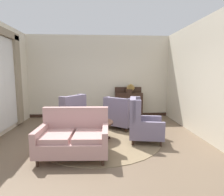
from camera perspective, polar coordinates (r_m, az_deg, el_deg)
name	(u,v)px	position (r m, az deg, el deg)	size (l,w,h in m)	color
ground	(100,143)	(4.85, -3.78, -13.22)	(8.07, 8.07, 0.00)	brown
wall_back	(99,77)	(7.41, -3.89, 6.39)	(5.62, 0.08, 3.13)	beige
wall_right	(193,78)	(6.04, 23.07, 5.51)	(0.08, 4.03, 3.13)	beige
baseboard_back	(99,115)	(7.54, -3.79, -5.11)	(5.46, 0.03, 0.12)	#382319
area_rug	(100,138)	(5.13, -3.78, -11.96)	(3.18, 3.18, 0.01)	#847051
window_with_curtains	(5,78)	(6.11, -29.57, 5.37)	(0.12, 1.93, 2.85)	silver
coffee_table	(96,125)	(4.93, -4.77, -8.07)	(0.88, 0.88, 0.48)	#382319
porcelain_vase	(96,116)	(4.91, -4.70, -5.48)	(0.17, 0.17, 0.32)	#384C93
settee	(74,137)	(4.06, -11.41, -11.56)	(1.45, 0.96, 0.98)	tan
armchair_beside_settee	(121,115)	(5.90, 2.75, -5.16)	(1.21, 1.23, 0.99)	slate
armchair_far_left	(69,117)	(5.64, -12.90, -5.52)	(1.15, 1.15, 1.10)	slate
armchair_near_window	(142,124)	(4.83, 9.07, -7.64)	(0.94, 0.88, 1.10)	slate
side_table	(129,116)	(5.88, 5.06, -5.32)	(0.59, 0.59, 0.67)	#382319
sideboard	(129,104)	(7.29, 5.00, -1.70)	(1.03, 0.35, 1.17)	#382319
gramophone	(130,87)	(7.14, 5.52, 3.28)	(0.36, 0.43, 0.47)	#382319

